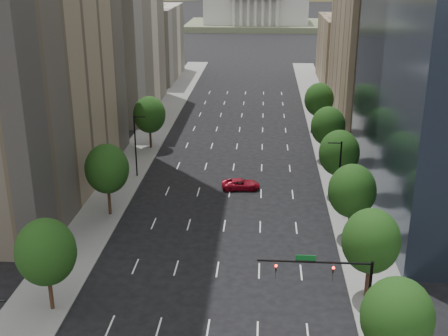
# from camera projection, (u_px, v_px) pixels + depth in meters

# --- Properties ---
(sidewalk_left) EXTENTS (6.00, 200.00, 0.15)m
(sidewalk_left) POSITION_uv_depth(u_px,v_px,m) (115.00, 189.00, 77.18)
(sidewalk_left) COLOR slate
(sidewalk_left) RESTS_ON ground
(sidewalk_right) EXTENTS (6.00, 200.00, 0.15)m
(sidewalk_right) POSITION_uv_depth(u_px,v_px,m) (348.00, 195.00, 75.14)
(sidewalk_right) COLOR slate
(sidewalk_right) RESTS_ON ground
(midrise_cream_left) EXTENTS (14.00, 30.00, 35.00)m
(midrise_cream_left) POSITION_uv_depth(u_px,v_px,m) (116.00, 22.00, 112.08)
(midrise_cream_left) COLOR beige
(midrise_cream_left) RESTS_ON ground
(filler_left) EXTENTS (14.00, 26.00, 18.00)m
(filler_left) POSITION_uv_depth(u_px,v_px,m) (150.00, 43.00, 145.91)
(filler_left) COLOR beige
(filler_left) RESTS_ON ground
(parking_tan_right) EXTENTS (14.00, 30.00, 30.00)m
(parking_tan_right) POSITION_uv_depth(u_px,v_px,m) (377.00, 40.00, 106.84)
(parking_tan_right) COLOR #8C7759
(parking_tan_right) RESTS_ON ground
(filler_right) EXTENTS (14.00, 26.00, 16.00)m
(filler_right) POSITION_uv_depth(u_px,v_px,m) (350.00, 51.00, 140.16)
(filler_right) COLOR #8C7759
(filler_right) RESTS_ON ground
(tree_right_0) EXTENTS (5.20, 5.20, 8.39)m
(tree_right_0) POSITION_uv_depth(u_px,v_px,m) (397.00, 317.00, 40.63)
(tree_right_0) COLOR #382316
(tree_right_0) RESTS_ON ground
(tree_right_1) EXTENTS (5.20, 5.20, 8.75)m
(tree_right_1) POSITION_uv_depth(u_px,v_px,m) (371.00, 241.00, 50.81)
(tree_right_1) COLOR #382316
(tree_right_1) RESTS_ON ground
(tree_right_2) EXTENTS (5.20, 5.20, 8.61)m
(tree_right_2) POSITION_uv_depth(u_px,v_px,m) (352.00, 191.00, 62.10)
(tree_right_2) COLOR #382316
(tree_right_2) RESTS_ON ground
(tree_right_3) EXTENTS (5.20, 5.20, 8.89)m
(tree_right_3) POSITION_uv_depth(u_px,v_px,m) (339.00, 153.00, 73.24)
(tree_right_3) COLOR #382316
(tree_right_3) RESTS_ON ground
(tree_right_4) EXTENTS (5.20, 5.20, 8.46)m
(tree_right_4) POSITION_uv_depth(u_px,v_px,m) (328.00, 126.00, 86.50)
(tree_right_4) COLOR #382316
(tree_right_4) RESTS_ON ground
(tree_right_5) EXTENTS (5.20, 5.20, 8.75)m
(tree_right_5) POSITION_uv_depth(u_px,v_px,m) (319.00, 100.00, 101.39)
(tree_right_5) COLOR #382316
(tree_right_5) RESTS_ON ground
(tree_left_0) EXTENTS (5.20, 5.20, 8.75)m
(tree_left_0) POSITION_uv_depth(u_px,v_px,m) (46.00, 252.00, 48.91)
(tree_left_0) COLOR #382316
(tree_left_0) RESTS_ON ground
(tree_left_1) EXTENTS (5.20, 5.20, 8.97)m
(tree_left_1) POSITION_uv_depth(u_px,v_px,m) (107.00, 169.00, 67.57)
(tree_left_1) COLOR #382316
(tree_left_1) RESTS_ON ground
(tree_left_2) EXTENTS (5.20, 5.20, 8.68)m
(tree_left_2) POSITION_uv_depth(u_px,v_px,m) (149.00, 115.00, 92.02)
(tree_left_2) COLOR #382316
(tree_left_2) RESTS_ON ground
(streetlight_rn) EXTENTS (1.70, 0.20, 9.00)m
(streetlight_rn) POSITION_uv_depth(u_px,v_px,m) (339.00, 174.00, 68.96)
(streetlight_rn) COLOR black
(streetlight_rn) RESTS_ON ground
(streetlight_ln) EXTENTS (1.70, 0.20, 9.00)m
(streetlight_ln) POSITION_uv_depth(u_px,v_px,m) (136.00, 144.00, 80.09)
(streetlight_ln) COLOR black
(streetlight_ln) RESTS_ON ground
(traffic_signal) EXTENTS (9.12, 0.40, 7.38)m
(traffic_signal) POSITION_uv_depth(u_px,v_px,m) (339.00, 281.00, 45.62)
(traffic_signal) COLOR black
(traffic_signal) RESTS_ON ground
(capitol) EXTENTS (60.00, 40.00, 35.20)m
(capitol) POSITION_uv_depth(u_px,v_px,m) (256.00, 8.00, 250.91)
(capitol) COLOR #596647
(capitol) RESTS_ON ground
(foothills) EXTENTS (720.00, 413.00, 263.00)m
(foothills) POSITION_uv_depth(u_px,v_px,m) (295.00, 27.00, 592.09)
(foothills) COLOR brown
(foothills) RESTS_ON ground
(car_red_far) EXTENTS (5.37, 2.95, 1.42)m
(car_red_far) POSITION_uv_depth(u_px,v_px,m) (241.00, 184.00, 77.15)
(car_red_far) COLOR maroon
(car_red_far) RESTS_ON ground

